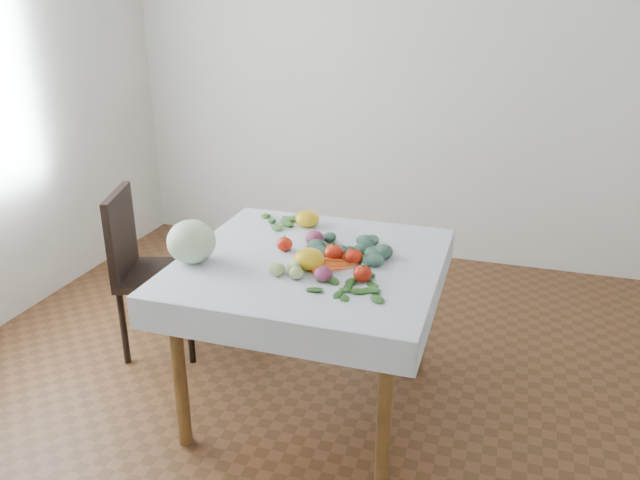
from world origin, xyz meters
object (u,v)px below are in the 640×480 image
object	(u,v)px
carrot_bunch	(343,260)
heirloom_back	(307,218)
chair	(143,261)
cabbage	(191,242)
table	(311,280)

from	to	relation	value
carrot_bunch	heirloom_back	bearing A→B (deg)	127.33
chair	cabbage	size ratio (longest dim) A/B	4.28
chair	cabbage	world-z (taller)	cabbage
table	carrot_bunch	world-z (taller)	carrot_bunch
carrot_bunch	cabbage	bearing A→B (deg)	-163.38
chair	cabbage	xyz separation A→B (m)	(0.54, -0.41, 0.34)
table	cabbage	world-z (taller)	cabbage
chair	heirloom_back	distance (m)	0.93
heirloom_back	carrot_bunch	bearing A→B (deg)	-52.67
chair	heirloom_back	world-z (taller)	chair
carrot_bunch	chair	bearing A→B (deg)	168.99
table	chair	size ratio (longest dim) A/B	1.11
table	heirloom_back	distance (m)	0.44
chair	carrot_bunch	size ratio (longest dim) A/B	2.98
cabbage	carrot_bunch	world-z (taller)	cabbage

